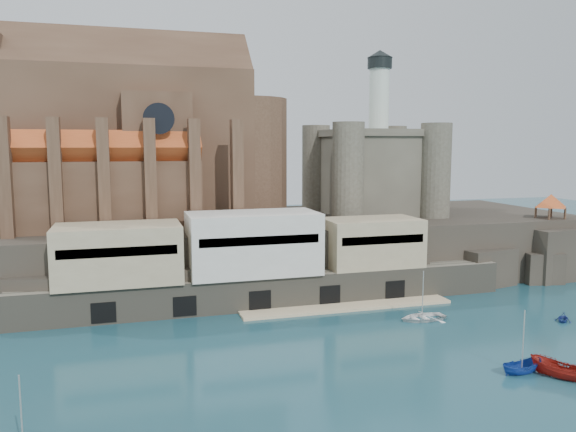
% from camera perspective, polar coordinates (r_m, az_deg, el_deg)
% --- Properties ---
extents(ground, '(300.00, 300.00, 0.00)m').
position_cam_1_polar(ground, '(62.52, 10.73, -13.79)').
color(ground, '#173F4C').
rests_on(ground, ground).
extents(promontory, '(100.00, 36.00, 10.00)m').
position_cam_1_polar(promontory, '(96.63, 0.06, -3.14)').
color(promontory, black).
rests_on(promontory, ground).
extents(quay, '(70.00, 12.00, 13.05)m').
position_cam_1_polar(quay, '(78.47, -3.62, -4.73)').
color(quay, '#6A6555').
rests_on(quay, ground).
extents(church, '(47.00, 25.93, 30.51)m').
position_cam_1_polar(church, '(93.77, -14.67, 6.88)').
color(church, '#473021').
rests_on(church, promontory).
extents(castle_keep, '(21.20, 21.20, 29.30)m').
position_cam_1_polar(castle_keep, '(102.48, 8.58, 4.90)').
color(castle_keep, '#4C483B').
rests_on(castle_keep, promontory).
extents(rock_outcrop, '(14.50, 10.50, 8.70)m').
position_cam_1_polar(rock_outcrop, '(105.44, 24.95, -3.45)').
color(rock_outcrop, black).
rests_on(rock_outcrop, ground).
extents(pavilion, '(6.40, 6.40, 5.40)m').
position_cam_1_polar(pavilion, '(104.41, 25.14, 1.27)').
color(pavilion, '#473021').
rests_on(pavilion, rock_outcrop).
extents(boat_2, '(1.81, 1.77, 4.45)m').
position_cam_1_polar(boat_2, '(61.65, 22.63, -14.54)').
color(boat_2, navy).
rests_on(boat_2, ground).
extents(boat_5, '(2.88, 2.89, 5.47)m').
position_cam_1_polar(boat_5, '(61.99, 25.81, -14.59)').
color(boat_5, maroon).
rests_on(boat_5, ground).
extents(boat_6, '(1.46, 4.46, 6.18)m').
position_cam_1_polar(boat_6, '(75.29, 13.46, -10.20)').
color(boat_6, white).
rests_on(boat_6, ground).
extents(boat_7, '(2.75, 2.87, 2.87)m').
position_cam_1_polar(boat_7, '(80.70, 26.15, -9.57)').
color(boat_7, navy).
rests_on(boat_7, ground).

